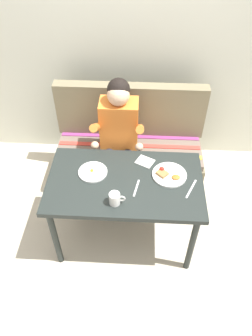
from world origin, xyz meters
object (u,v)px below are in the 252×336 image
object	(u,v)px
napkin	(145,162)
knife	(191,189)
table	(125,188)
plate_breakfast	(169,174)
fork	(136,188)
couch	(129,152)
plate_eggs	(93,172)
person	(119,131)
coffee_mug	(115,198)

from	to	relation	value
napkin	knife	world-z (taller)	napkin
knife	table	bearing A→B (deg)	-160.82
table	plate_breakfast	distance (m)	0.36
plate_breakfast	fork	size ratio (longest dim) A/B	1.58
napkin	knife	size ratio (longest dim) A/B	0.67
couch	plate_breakfast	xyz separation A→B (m)	(0.34, -0.69, 0.41)
couch	plate_eggs	bearing A→B (deg)	-110.40
table	napkin	size ratio (longest dim) A/B	8.95
person	coffee_mug	xyz separation A→B (m)	(0.03, -0.81, 0.04)
knife	plate_breakfast	bearing A→B (deg)	166.70
plate_eggs	coffee_mug	world-z (taller)	coffee_mug
fork	knife	size ratio (longest dim) A/B	0.85
plate_eggs	napkin	size ratio (longest dim) A/B	1.70
plate_eggs	coffee_mug	size ratio (longest dim) A/B	1.93
fork	knife	distance (m)	0.41
coffee_mug	fork	size ratio (longest dim) A/B	0.69
plate_breakfast	fork	distance (m)	0.29
couch	person	size ratio (longest dim) A/B	1.19
table	napkin	bearing A→B (deg)	55.59
couch	plate_breakfast	bearing A→B (deg)	-63.92
table	couch	xyz separation A→B (m)	(0.00, 0.76, -0.32)
person	plate_eggs	size ratio (longest dim) A/B	5.33
table	fork	size ratio (longest dim) A/B	7.06
person	plate_breakfast	distance (m)	0.67
plate_breakfast	fork	xyz separation A→B (m)	(-0.25, -0.15, -0.01)
plate_breakfast	napkin	distance (m)	0.24
table	person	world-z (taller)	person
knife	coffee_mug	bearing A→B (deg)	-138.13
couch	knife	xyz separation A→B (m)	(0.50, -0.82, 0.40)
plate_breakfast	table	bearing A→B (deg)	-167.32
fork	knife	world-z (taller)	same
fork	knife	bearing A→B (deg)	13.42
coffee_mug	knife	distance (m)	0.58
coffee_mug	napkin	size ratio (longest dim) A/B	0.88
fork	coffee_mug	bearing A→B (deg)	-123.57
napkin	fork	bearing A→B (deg)	-101.77
table	plate_eggs	bearing A→B (deg)	163.87
person	napkin	xyz separation A→B (m)	(0.24, -0.37, -0.01)
table	coffee_mug	bearing A→B (deg)	-104.86
table	napkin	xyz separation A→B (m)	(0.15, 0.22, 0.09)
table	coffee_mug	xyz separation A→B (m)	(-0.06, -0.22, 0.13)
couch	knife	world-z (taller)	couch
coffee_mug	knife	xyz separation A→B (m)	(0.56, 0.16, -0.05)
table	plate_breakfast	xyz separation A→B (m)	(0.34, 0.08, 0.09)
person	plate_breakfast	size ratio (longest dim) A/B	4.52
table	person	size ratio (longest dim) A/B	0.99
person	fork	distance (m)	0.68
person	napkin	world-z (taller)	person
couch	napkin	world-z (taller)	couch
couch	plate_breakfast	world-z (taller)	couch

